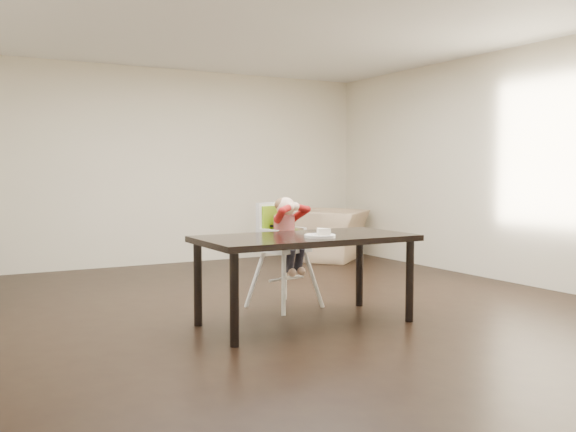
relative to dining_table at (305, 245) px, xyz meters
name	(u,v)px	position (x,y,z in m)	size (l,w,h in m)	color
ground	(289,311)	(0.12, 0.50, -0.67)	(7.00, 7.00, 0.00)	black
room_walls	(289,108)	(0.12, 0.50, 1.18)	(6.02, 7.02, 2.71)	beige
dining_table	(305,245)	(0.00, 0.00, 0.00)	(1.80, 0.90, 0.75)	black
high_chair	(283,230)	(0.15, 0.68, 0.07)	(0.54, 0.54, 1.04)	white
plate	(321,234)	(0.03, -0.20, 0.10)	(0.34, 0.34, 0.07)	white
armchair	(329,226)	(2.32, 3.25, -0.19)	(1.11, 0.72, 0.97)	tan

